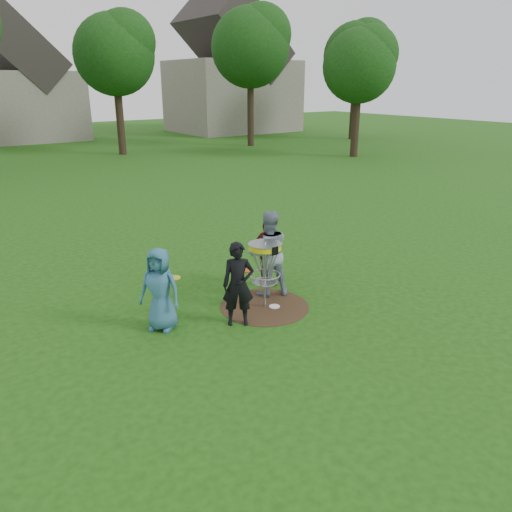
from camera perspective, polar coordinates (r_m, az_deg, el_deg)
ground at (r=10.13m, az=0.99°, el=-5.80°), size 100.00×100.00×0.00m
dirt_patch at (r=10.13m, az=0.99°, el=-5.78°), size 1.80×1.80×0.01m
player_blue at (r=9.14m, az=-10.93°, el=-3.76°), size 0.86×0.90×1.55m
player_black at (r=9.13m, az=-2.05°, el=-3.27°), size 0.69×0.62×1.59m
player_grey at (r=10.38m, az=1.40°, el=0.29°), size 1.07×0.95×1.84m
player_maroon at (r=10.92m, az=1.40°, el=0.39°), size 0.46×0.92×1.52m
disc_on_grass at (r=10.12m, az=2.12°, el=-5.79°), size 0.22×0.22×0.02m
disc_golf_basket at (r=9.74m, az=1.03°, el=-0.37°), size 0.66×0.67×1.38m
held_discs at (r=9.74m, az=-1.74°, el=-0.54°), size 2.59×1.11×0.21m
tree_row at (r=28.72m, az=-25.39°, el=21.45°), size 51.20×17.42×9.90m
house_row at (r=41.71m, az=-22.38°, el=17.78°), size 44.50×10.65×11.62m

